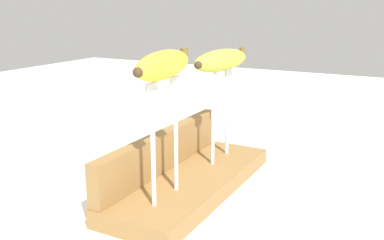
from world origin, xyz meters
The scene contains 8 objects.
ground_plane centered at (0.00, 0.00, 0.00)m, with size 3.00×3.00×0.00m, color silver.
wooden_board centered at (0.00, 0.00, 0.01)m, with size 0.40×0.14×0.03m, color olive.
board_backstop centered at (0.00, 0.06, 0.06)m, with size 0.39×0.02×0.07m, color olive.
fork_stand_left centered at (-0.10, -0.01, 0.14)m, with size 0.09×0.01×0.19m.
fork_stand_right centered at (0.10, -0.01, 0.13)m, with size 0.09×0.01×0.17m.
banana_raised_left centered at (-0.10, -0.01, 0.24)m, with size 0.17×0.06×0.04m.
banana_raised_right centered at (0.10, -0.01, 0.22)m, with size 0.17×0.06×0.04m.
fork_fallen_near centered at (0.31, -0.01, 0.00)m, with size 0.13×0.15×0.01m.
Camera 1 is at (-0.64, -0.34, 0.32)m, focal length 41.13 mm.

